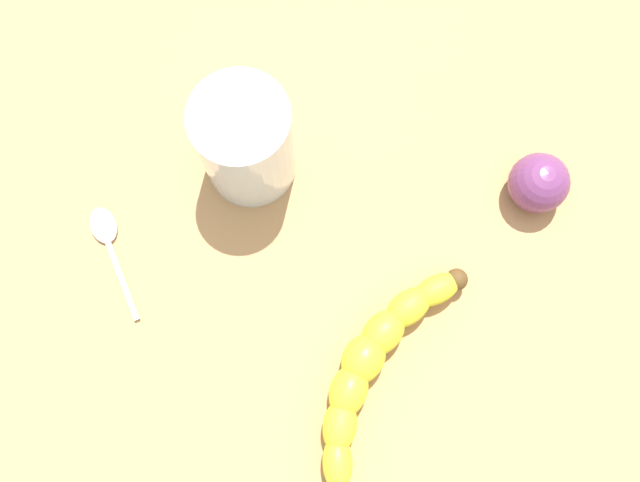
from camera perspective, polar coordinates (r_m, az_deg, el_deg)
The scene contains 5 objects.
wooden_tabletop at distance 63.61cm, azimuth 0.03°, elevation -6.04°, with size 120.00×120.00×3.00cm, color #B1814D.
banana at distance 60.10cm, azimuth 4.53°, elevation -10.34°, with size 8.60×22.41×3.65cm.
smoothie_glass at distance 60.50cm, azimuth -6.21°, elevation 8.07°, with size 8.46×8.46×11.78cm.
plum_fruit at distance 64.93cm, azimuth 17.91°, elevation 4.67°, with size 5.52×5.52×5.52cm, color #6B3360.
teaspoon at distance 66.07cm, azimuth -17.63°, elevation 0.58°, with size 8.93×8.96×0.80cm.
Camera 1 is at (2.62, -6.79, 64.70)cm, focal length 38.08 mm.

